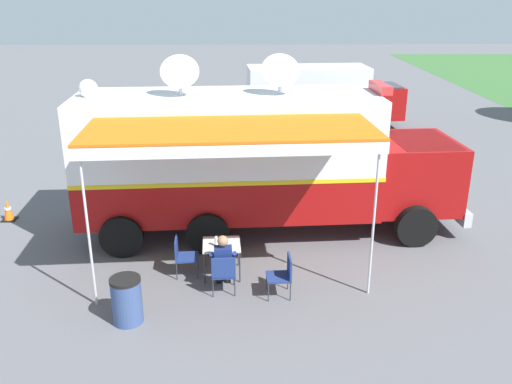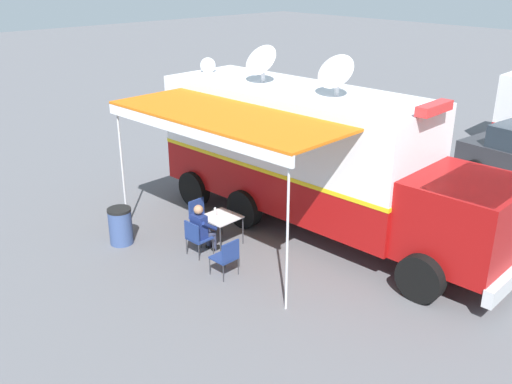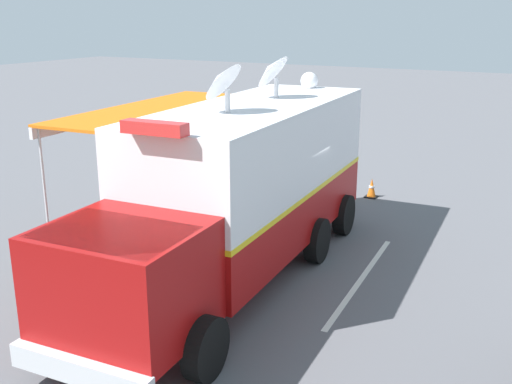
# 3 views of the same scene
# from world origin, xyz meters

# --- Properties ---
(ground_plane) EXTENTS (100.00, 100.00, 0.00)m
(ground_plane) POSITION_xyz_m (0.00, 0.00, 0.00)
(ground_plane) COLOR #5B5B60
(lot_stripe) EXTENTS (0.40, 4.80, 0.01)m
(lot_stripe) POSITION_xyz_m (-2.41, -0.17, 0.00)
(lot_stripe) COLOR silver
(lot_stripe) RESTS_ON ground
(command_truck) EXTENTS (5.30, 9.62, 4.53)m
(command_truck) POSITION_xyz_m (-0.01, 0.75, 1.95)
(command_truck) COLOR #9E0F0F
(command_truck) RESTS_ON ground
(folding_table) EXTENTS (0.85, 0.85, 0.73)m
(folding_table) POSITION_xyz_m (2.35, -0.09, 0.67)
(folding_table) COLOR silver
(folding_table) RESTS_ON ground
(water_bottle) EXTENTS (0.07, 0.07, 0.22)m
(water_bottle) POSITION_xyz_m (2.43, -0.20, 0.83)
(water_bottle) COLOR silver
(water_bottle) RESTS_ON folding_table
(folding_chair_at_table) EXTENTS (0.51, 0.51, 0.87)m
(folding_chair_at_table) POSITION_xyz_m (3.15, -0.03, 0.51)
(folding_chair_at_table) COLOR navy
(folding_chair_at_table) RESTS_ON ground
(folding_chair_beside_table) EXTENTS (0.51, 0.51, 0.87)m
(folding_chair_beside_table) POSITION_xyz_m (2.34, -0.94, 0.51)
(folding_chair_beside_table) COLOR navy
(folding_chair_beside_table) RESTS_ON ground
(folding_chair_spare_by_truck) EXTENTS (0.50, 0.50, 0.87)m
(folding_chair_spare_by_truck) POSITION_xyz_m (3.23, 1.18, 0.51)
(folding_chair_spare_by_truck) COLOR navy
(folding_chair_spare_by_truck) RESTS_ON ground
(seated_responder) EXTENTS (0.68, 0.57, 1.25)m
(seated_responder) POSITION_xyz_m (2.96, -0.04, 0.65)
(seated_responder) COLOR navy
(seated_responder) RESTS_ON ground
(trash_bin) EXTENTS (0.57, 0.57, 0.91)m
(trash_bin) POSITION_xyz_m (4.10, -1.78, 0.46)
(trash_bin) COLOR #384C7F
(trash_bin) RESTS_ON ground
(traffic_cone) EXTENTS (0.36, 0.36, 0.58)m
(traffic_cone) POSITION_xyz_m (-0.74, -5.95, 0.28)
(traffic_cone) COLOR black
(traffic_cone) RESTS_ON ground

